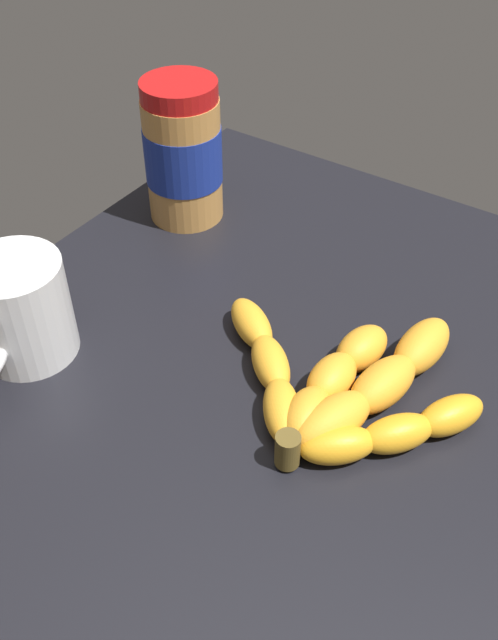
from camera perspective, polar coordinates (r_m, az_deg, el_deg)
name	(u,v)px	position (r cm, az deg, el deg)	size (l,w,h in cm)	color
ground_plane	(270,416)	(61.37, 1.70, -7.75)	(77.36, 63.76, 3.01)	black
banana_bunch	(346,387)	(59.77, 7.84, -5.39)	(21.16, 25.88, 3.69)	orange
peanut_butter_jar	(183,153)	(78.49, -5.33, 13.26)	(8.41, 8.41, 15.69)	#BF8442
coffee_mug	(20,310)	(64.64, -17.97, 0.74)	(12.05, 8.69, 9.53)	silver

